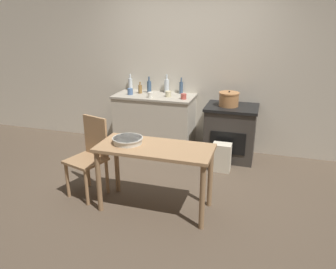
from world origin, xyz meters
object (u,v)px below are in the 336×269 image
(bottle_center, at_px, (149,87))
(cup_mid_right, at_px, (168,94))
(cup_right, at_px, (130,91))
(bottle_far_left, at_px, (167,86))
(stock_pot, at_px, (229,99))
(bottle_left, at_px, (140,89))
(stove, at_px, (230,132))
(cup_far_right, at_px, (184,96))
(mixing_bowl_large, at_px, (128,140))
(flour_sack, at_px, (221,157))
(bottle_center_left, at_px, (130,84))
(chair, at_px, (90,154))
(cup_center_right, at_px, (150,95))
(bottle_mid_left, at_px, (181,87))
(work_table, at_px, (155,157))

(bottle_center, distance_m, cup_mid_right, 0.42)
(cup_right, bearing_deg, bottle_far_left, 31.07)
(stock_pot, relative_size, cup_right, 3.06)
(bottle_left, xyz_separation_m, cup_mid_right, (0.50, -0.10, -0.03))
(stove, height_order, cup_far_right, cup_far_right)
(mixing_bowl_large, bearing_deg, flour_sack, 53.06)
(flour_sack, xyz_separation_m, bottle_center_left, (-1.67, 0.75, 0.80))
(flour_sack, bearing_deg, stove, 84.30)
(cup_right, distance_m, cup_far_right, 0.88)
(chair, distance_m, cup_center_right, 1.50)
(cup_right, xyz_separation_m, cup_far_right, (0.88, -0.05, -0.01))
(cup_mid_right, relative_size, cup_right, 0.93)
(mixing_bowl_large, bearing_deg, chair, 169.79)
(bottle_mid_left, height_order, cup_mid_right, bottle_mid_left)
(stock_pot, distance_m, bottle_center, 1.31)
(mixing_bowl_large, distance_m, cup_far_right, 1.59)
(bottle_far_left, height_order, bottle_center, bottle_far_left)
(cup_mid_right, bearing_deg, cup_far_right, -17.02)
(stock_pot, relative_size, bottle_left, 1.62)
(bottle_center_left, bearing_deg, bottle_center, -15.86)
(cup_mid_right, bearing_deg, cup_center_right, -152.15)
(stove, relative_size, stock_pot, 2.76)
(work_table, height_order, bottle_center, bottle_center)
(bottle_far_left, bearing_deg, bottle_center, -160.30)
(cup_mid_right, bearing_deg, bottle_far_left, 111.87)
(mixing_bowl_large, bearing_deg, cup_center_right, 100.64)
(stove, relative_size, cup_mid_right, 9.13)
(bottle_far_left, bearing_deg, bottle_mid_left, -0.56)
(cup_right, bearing_deg, chair, -85.71)
(bottle_far_left, distance_m, bottle_center_left, 0.64)
(cup_far_right, bearing_deg, mixing_bowl_large, -98.19)
(bottle_far_left, distance_m, cup_right, 0.60)
(cup_far_right, bearing_deg, stock_pot, 9.01)
(work_table, relative_size, bottle_center, 4.80)
(bottle_mid_left, relative_size, cup_mid_right, 2.84)
(chair, relative_size, cup_mid_right, 10.63)
(mixing_bowl_large, bearing_deg, cup_far_right, 81.81)
(flour_sack, bearing_deg, stock_pot, 90.38)
(flour_sack, relative_size, bottle_left, 2.20)
(cup_right, bearing_deg, cup_center_right, -14.95)
(bottle_center, relative_size, cup_mid_right, 2.89)
(chair, distance_m, bottle_mid_left, 1.99)
(bottle_left, height_order, bottle_mid_left, bottle_mid_left)
(bottle_far_left, xyz_separation_m, bottle_mid_left, (0.24, -0.00, -0.01))
(bottle_left, relative_size, cup_far_right, 2.17)
(flour_sack, distance_m, cup_mid_right, 1.27)
(chair, height_order, bottle_center_left, bottle_center_left)
(flour_sack, bearing_deg, chair, -142.86)
(mixing_bowl_large, relative_size, bottle_left, 1.82)
(chair, bearing_deg, bottle_center, 102.95)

